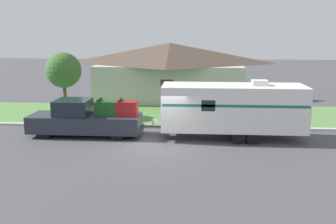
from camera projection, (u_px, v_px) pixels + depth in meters
name	position (u px, v px, depth m)	size (l,w,h in m)	color
ground_plane	(161.00, 147.00, 18.93)	(120.00, 120.00, 0.00)	#47474C
curb_strip	(167.00, 127.00, 22.57)	(80.00, 0.30, 0.14)	beige
lawn_strip	(171.00, 114.00, 26.14)	(80.00, 7.00, 0.03)	#568442
house_across_street	(170.00, 70.00, 32.05)	(12.82, 8.05, 4.75)	#B2B2A8
pickup_truck	(86.00, 119.00, 20.81)	(6.28, 2.02, 2.09)	black
travel_trailer	(233.00, 107.00, 20.10)	(8.57, 2.46, 3.19)	black
mailbox	(165.00, 109.00, 23.22)	(0.48, 0.20, 1.30)	brown
tree_in_yard	(63.00, 70.00, 24.94)	(2.36, 2.36, 4.35)	brown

